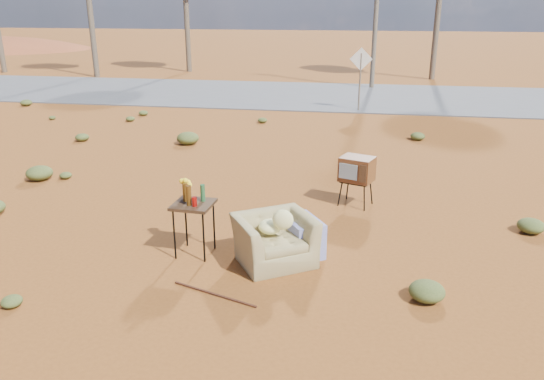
# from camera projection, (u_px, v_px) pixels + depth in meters

# --- Properties ---
(ground) EXTENTS (140.00, 140.00, 0.00)m
(ground) POSITION_uv_depth(u_px,v_px,m) (244.00, 260.00, 7.90)
(ground) COLOR brown
(ground) RESTS_ON ground
(highway) EXTENTS (140.00, 7.00, 0.04)m
(highway) POSITION_uv_depth(u_px,v_px,m) (323.00, 95.00, 21.84)
(highway) COLOR #565659
(highway) RESTS_ON ground
(armchair) EXTENTS (1.40, 1.36, 0.95)m
(armchair) POSITION_uv_depth(u_px,v_px,m) (280.00, 233.00, 7.78)
(armchair) COLOR #938150
(armchair) RESTS_ON ground
(tv_unit) EXTENTS (0.71, 0.64, 0.94)m
(tv_unit) POSITION_uv_depth(u_px,v_px,m) (357.00, 170.00, 9.84)
(tv_unit) COLOR black
(tv_unit) RESTS_ON ground
(side_table) EXTENTS (0.61, 0.61, 1.15)m
(side_table) POSITION_uv_depth(u_px,v_px,m) (191.00, 200.00, 7.89)
(side_table) COLOR #362613
(side_table) RESTS_ON ground
(rusty_bar) EXTENTS (1.22, 0.46, 0.03)m
(rusty_bar) POSITION_uv_depth(u_px,v_px,m) (214.00, 294.00, 6.96)
(rusty_bar) COLOR #4F2415
(rusty_bar) RESTS_ON ground
(road_sign) EXTENTS (0.78, 0.06, 2.19)m
(road_sign) POSITION_uv_depth(u_px,v_px,m) (361.00, 68.00, 18.32)
(road_sign) COLOR brown
(road_sign) RESTS_ON ground
(scrub_patch) EXTENTS (17.49, 8.07, 0.33)m
(scrub_patch) POSITION_uv_depth(u_px,v_px,m) (250.00, 165.00, 12.09)
(scrub_patch) COLOR #505826
(scrub_patch) RESTS_ON ground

